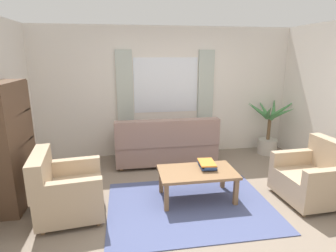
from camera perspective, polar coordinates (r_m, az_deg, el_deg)
The scene contains 11 objects.
ground_plane at distance 4.00m, azimuth 4.61°, elevation -16.30°, with size 6.24×6.24×0.00m, color gray.
wall_back at distance 5.70m, azimuth -0.54°, elevation 7.05°, with size 5.32×0.12×2.60m, color silver.
window_with_curtains at distance 5.60m, azimuth -0.41°, elevation 8.46°, with size 1.98×0.07×1.40m.
area_rug at distance 4.00m, azimuth 4.61°, elevation -16.22°, with size 2.26×1.68×0.01m, color #4C5684.
couch at distance 5.28m, azimuth -0.47°, elevation -3.96°, with size 1.90×0.82×0.92m.
armchair_left at distance 3.87m, azimuth -20.61°, elevation -12.43°, with size 0.91×0.93×0.88m.
armchair_right at distance 4.50m, azimuth 28.17°, elevation -9.39°, with size 0.86×0.88×0.88m.
coffee_table at distance 4.02m, azimuth 6.09°, elevation -10.00°, with size 1.10×0.64×0.44m.
book_stack_on_table at distance 4.10m, azimuth 8.17°, elevation -7.96°, with size 0.26×0.35×0.09m.
potted_plant at distance 6.12m, azimuth 20.28°, elevation -0.64°, with size 1.19×1.07×1.19m.
bookshelf at distance 4.31m, azimuth -29.04°, elevation -4.09°, with size 0.30×0.94×1.72m.
Camera 1 is at (-0.85, -3.33, 2.05)m, focal length 29.29 mm.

